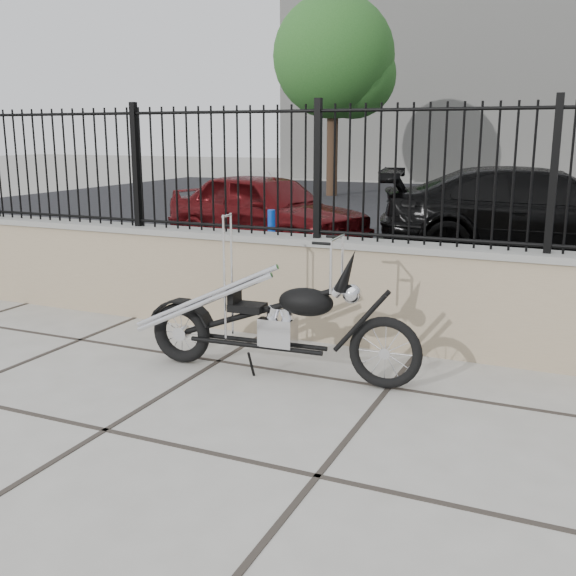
{
  "coord_description": "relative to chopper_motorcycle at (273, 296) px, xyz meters",
  "views": [
    {
      "loc": [
        1.27,
        -3.26,
        1.91
      ],
      "look_at": [
        -0.94,
        1.71,
        0.65
      ],
      "focal_mm": 42.0,
      "sensor_mm": 36.0,
      "label": 1
    }
  ],
  "objects": [
    {
      "name": "car_red",
      "position": [
        -2.72,
        5.5,
        -0.01
      ],
      "size": [
        4.05,
        2.61,
        1.28
      ],
      "primitive_type": "imported",
      "rotation": [
        0.0,
        0.0,
        1.25
      ],
      "color": "#4F0B0D",
      "rests_on": "parking_lot"
    },
    {
      "name": "retaining_wall",
      "position": [
        0.94,
        1.09,
        -0.17
      ],
      "size": [
        14.0,
        0.36,
        0.96
      ],
      "primitive_type": "cube",
      "color": "gray",
      "rests_on": "ground_plane"
    },
    {
      "name": "iron_fence",
      "position": [
        0.94,
        1.09,
        0.91
      ],
      "size": [
        14.0,
        0.08,
        1.2
      ],
      "primitive_type": "cube",
      "color": "black",
      "rests_on": "retaining_wall"
    },
    {
      "name": "ground_plane",
      "position": [
        0.94,
        -1.41,
        -0.65
      ],
      "size": [
        90.0,
        90.0,
        0.0
      ],
      "primitive_type": "plane",
      "color": "#99968E",
      "rests_on": "ground"
    },
    {
      "name": "parking_lot",
      "position": [
        0.94,
        11.09,
        -0.65
      ],
      "size": [
        30.0,
        30.0,
        0.0
      ],
      "primitive_type": "plane",
      "color": "black",
      "rests_on": "ground"
    },
    {
      "name": "bollard_a",
      "position": [
        -1.75,
        3.67,
        -0.21
      ],
      "size": [
        0.11,
        0.11,
        0.88
      ],
      "primitive_type": "cylinder",
      "rotation": [
        0.0,
        0.0,
        -0.01
      ],
      "color": "#0B3EA6",
      "rests_on": "ground_plane"
    },
    {
      "name": "tree_left",
      "position": [
        -5.13,
        15.18,
        3.64
      ],
      "size": [
        3.63,
        3.63,
        6.12
      ],
      "rotation": [
        0.0,
        0.0,
        -0.12
      ],
      "color": "#382619",
      "rests_on": "ground_plane"
    },
    {
      "name": "background_building",
      "position": [
        0.94,
        25.09,
        3.35
      ],
      "size": [
        22.0,
        6.0,
        8.0
      ],
      "primitive_type": "cube",
      "color": "beige",
      "rests_on": "ground_plane"
    },
    {
      "name": "chopper_motorcycle",
      "position": [
        0.0,
        0.0,
        0.0
      ],
      "size": [
        2.2,
        0.52,
        1.31
      ],
      "primitive_type": null,
      "rotation": [
        0.0,
        0.0,
        0.06
      ],
      "color": "black",
      "rests_on": "ground_plane"
    },
    {
      "name": "car_black",
      "position": [
        1.58,
        6.2,
        0.05
      ],
      "size": [
        5.15,
        2.92,
        1.41
      ],
      "primitive_type": "imported",
      "rotation": [
        0.0,
        0.0,
        1.78
      ],
      "color": "black",
      "rests_on": "parking_lot"
    }
  ]
}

